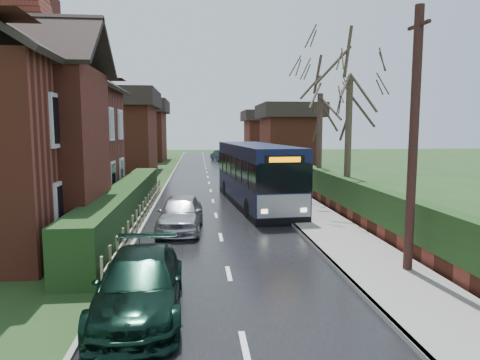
{
  "coord_description": "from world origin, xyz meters",
  "views": [
    {
      "loc": [
        -0.81,
        -13.3,
        3.95
      ],
      "look_at": [
        0.98,
        4.7,
        1.8
      ],
      "focal_mm": 32.0,
      "sensor_mm": 36.0,
      "label": 1
    }
  ],
  "objects": [
    {
      "name": "ground",
      "position": [
        0.0,
        0.0,
        0.0
      ],
      "size": [
        140.0,
        140.0,
        0.0
      ],
      "primitive_type": "plane",
      "color": "#29461E",
      "rests_on": "ground"
    },
    {
      "name": "road",
      "position": [
        0.0,
        10.0,
        0.01
      ],
      "size": [
        6.0,
        100.0,
        0.02
      ],
      "primitive_type": "cube",
      "color": "black",
      "rests_on": "ground"
    },
    {
      "name": "pavement",
      "position": [
        4.25,
        10.0,
        0.07
      ],
      "size": [
        2.5,
        100.0,
        0.14
      ],
      "primitive_type": "cube",
      "color": "slate",
      "rests_on": "ground"
    },
    {
      "name": "kerb_right",
      "position": [
        3.05,
        10.0,
        0.07
      ],
      "size": [
        0.12,
        100.0,
        0.14
      ],
      "primitive_type": "cube",
      "color": "gray",
      "rests_on": "ground"
    },
    {
      "name": "kerb_left",
      "position": [
        -3.05,
        10.0,
        0.05
      ],
      "size": [
        0.12,
        100.0,
        0.1
      ],
      "primitive_type": "cube",
      "color": "gray",
      "rests_on": "ground"
    },
    {
      "name": "front_hedge",
      "position": [
        -3.9,
        5.0,
        0.8
      ],
      "size": [
        1.2,
        16.0,
        1.6
      ],
      "primitive_type": "cube",
      "color": "#1A3113",
      "rests_on": "ground"
    },
    {
      "name": "picket_fence",
      "position": [
        -3.15,
        5.0,
        0.45
      ],
      "size": [
        0.1,
        16.0,
        0.9
      ],
      "primitive_type": null,
      "color": "tan",
      "rests_on": "ground"
    },
    {
      "name": "right_wall_hedge",
      "position": [
        5.8,
        10.0,
        1.02
      ],
      "size": [
        0.6,
        50.0,
        1.8
      ],
      "color": "maroon",
      "rests_on": "ground"
    },
    {
      "name": "bus",
      "position": [
        2.2,
        8.68,
        1.57
      ],
      "size": [
        3.31,
        10.6,
        3.17
      ],
      "rotation": [
        0.0,
        0.0,
        0.09
      ],
      "color": "black",
      "rests_on": "ground"
    },
    {
      "name": "car_silver",
      "position": [
        -1.5,
        3.28,
        0.69
      ],
      "size": [
        1.87,
        4.15,
        1.38
      ],
      "primitive_type": "imported",
      "rotation": [
        0.0,
        0.0,
        -0.06
      ],
      "color": "silver",
      "rests_on": "ground"
    },
    {
      "name": "car_green",
      "position": [
        -2.08,
        -4.28,
        0.64
      ],
      "size": [
        1.92,
        4.47,
        1.28
      ],
      "primitive_type": "imported",
      "rotation": [
        0.0,
        0.0,
        0.03
      ],
      "color": "black",
      "rests_on": "ground"
    },
    {
      "name": "car_distant",
      "position": [
        2.0,
        40.18,
        0.68
      ],
      "size": [
        2.46,
        4.38,
        1.37
      ],
      "primitive_type": "imported",
      "rotation": [
        0.0,
        0.0,
        3.4
      ],
      "color": "black",
      "rests_on": "ground"
    },
    {
      "name": "bus_stop_sign",
      "position": [
        3.2,
        5.44,
        1.9
      ],
      "size": [
        0.14,
        0.44,
        2.89
      ],
      "rotation": [
        0.0,
        0.0,
        -0.17
      ],
      "color": "slate",
      "rests_on": "ground"
    },
    {
      "name": "telegraph_pole",
      "position": [
        4.89,
        -2.44,
        3.6
      ],
      "size": [
        0.24,
        0.92,
        7.12
      ],
      "rotation": [
        0.0,
        0.0,
        0.09
      ],
      "color": "black",
      "rests_on": "ground"
    },
    {
      "name": "tree_right_near",
      "position": [
        6.0,
        5.58,
        6.68
      ],
      "size": [
        4.14,
        4.14,
        8.95
      ],
      "color": "#392F21",
      "rests_on": "ground"
    },
    {
      "name": "tree_right_far",
      "position": [
        6.0,
        10.19,
        6.32
      ],
      "size": [
        4.38,
        4.38,
        8.47
      ],
      "color": "#3A2A22",
      "rests_on": "ground"
    }
  ]
}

